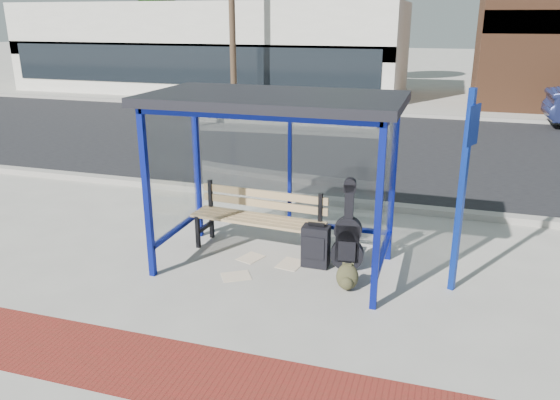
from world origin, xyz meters
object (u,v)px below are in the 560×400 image
(suitcase, at_px, (316,246))
(backpack, at_px, (347,278))
(bench, at_px, (259,216))
(guitar_bag, at_px, (348,239))

(suitcase, relative_size, backpack, 1.89)
(bench, xyz_separation_m, suitcase, (0.95, -0.33, -0.24))
(backpack, bearing_deg, bench, 142.90)
(guitar_bag, bearing_deg, backpack, -84.94)
(guitar_bag, bearing_deg, bench, 161.87)
(bench, relative_size, guitar_bag, 1.65)
(guitar_bag, xyz_separation_m, suitcase, (-0.44, -0.03, -0.15))
(bench, relative_size, suitcase, 3.15)
(guitar_bag, relative_size, backpack, 3.62)
(guitar_bag, xyz_separation_m, backpack, (0.12, -0.59, -0.29))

